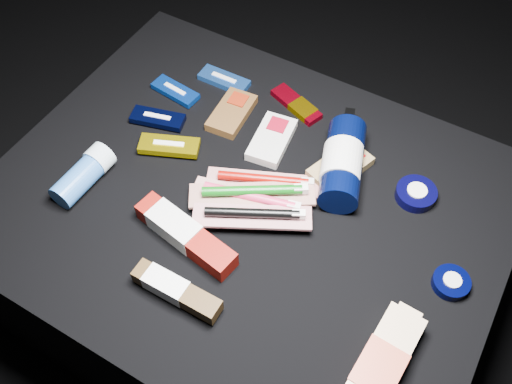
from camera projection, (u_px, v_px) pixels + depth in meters
The scene contains 21 objects.
ground at pixel (249, 289), 1.44m from camera, with size 3.00×3.00×0.00m, color black.
cloth_table at pixel (248, 250), 1.27m from camera, with size 0.98×0.78×0.40m, color black.
luna_bar_0 at pixel (224, 80), 1.29m from camera, with size 0.12×0.05×0.02m.
luna_bar_1 at pixel (175, 91), 1.27m from camera, with size 0.11×0.05×0.01m.
luna_bar_2 at pixel (158, 118), 1.22m from camera, with size 0.12×0.07×0.02m.
luna_bar_3 at pixel (169, 146), 1.17m from camera, with size 0.13×0.09×0.02m.
clif_bar_0 at pixel (233, 111), 1.23m from camera, with size 0.08×0.13×0.02m.
clif_bar_1 at pixel (273, 138), 1.19m from camera, with size 0.09×0.14×0.02m.
clif_bar_2 at pixel (342, 166), 1.15m from camera, with size 0.11×0.14×0.02m.
power_bar at pixel (298, 106), 1.25m from camera, with size 0.13×0.08×0.02m.
lotion_bottle at pixel (343, 163), 1.11m from camera, with size 0.14×0.25×0.08m.
cream_tin_upper at pixel (416, 194), 1.10m from camera, with size 0.08×0.08×0.02m.
cream_tin_lower at pixel (451, 282), 1.00m from camera, with size 0.07×0.07×0.02m.
bodywash_bottle at pixel (382, 363), 0.90m from camera, with size 0.08×0.20×0.04m.
deodorant_stick at pixel (84, 175), 1.11m from camera, with size 0.06×0.14×0.06m.
toothbrush_pack_0 at pixel (265, 181), 1.12m from camera, with size 0.23×0.14×0.03m.
toothbrush_pack_1 at pixel (251, 199), 1.09m from camera, with size 0.23×0.11×0.03m.
toothbrush_pack_2 at pixel (254, 193), 1.09m from camera, with size 0.23×0.18×0.03m.
toothbrush_pack_3 at pixel (254, 215), 1.05m from camera, with size 0.22×0.15×0.02m.
toothpaste_carton_red at pixel (182, 232), 1.04m from camera, with size 0.22×0.08×0.04m.
toothpaste_carton_green at pixel (173, 289), 0.98m from camera, with size 0.17×0.04×0.03m.
Camera 1 is at (0.34, -0.54, 1.31)m, focal length 40.00 mm.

